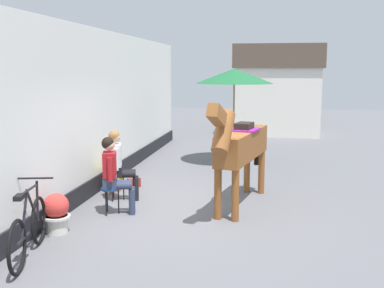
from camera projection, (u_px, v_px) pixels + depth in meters
The scene contains 11 objects.
ground_plane at pixel (220, 175), 11.36m from camera, with size 40.00×40.00×0.00m, color slate.
pub_facade_wall at pixel (96, 117), 10.08m from camera, with size 0.34×14.00×3.40m.
distant_cottage at pixel (277, 89), 18.47m from camera, with size 3.40×2.60×3.50m.
seated_visitor_near at pixel (113, 171), 8.23m from camera, with size 0.61×0.48×1.39m.
seated_visitor_far at pixel (119, 161), 9.12m from camera, with size 0.61×0.48×1.39m.
saddled_horse_center at pixel (241, 146), 8.60m from camera, with size 0.90×2.96×2.06m.
flower_planter_near at pixel (56, 212), 7.33m from camera, with size 0.43×0.43×0.64m.
flower_planter_far at pixel (113, 175), 9.88m from camera, with size 0.43×0.43×0.64m.
leaning_bicycle at pixel (29, 230), 6.35m from camera, with size 0.58×1.72×1.02m.
cafe_parasol at pixel (234, 77), 12.49m from camera, with size 2.10×2.10×2.58m.
satchel_bag at pixel (134, 183), 10.20m from camera, with size 0.28×0.12×0.20m, color maroon.
Camera 1 is at (1.17, -8.06, 2.55)m, focal length 43.68 mm.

